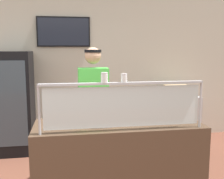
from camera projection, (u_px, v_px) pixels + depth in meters
ground_plane at (109, 178)px, 3.67m from camera, size 12.00×12.00×0.00m
shop_rear_unit at (95, 69)px, 5.12m from camera, size 6.17×0.13×2.70m
serving_counter at (118, 165)px, 2.96m from camera, size 1.77×0.68×0.95m
sneeze_guard at (124, 101)px, 2.57m from camera, size 1.60×0.06×0.47m
pizza_tray at (99, 120)px, 2.94m from camera, size 0.51×0.51×0.04m
pizza_server at (102, 119)px, 2.92m from camera, size 0.14×0.29×0.01m
parmesan_shaker at (104, 78)px, 2.51m from camera, size 0.07×0.07×0.10m
pepper_flake_shaker at (124, 78)px, 2.54m from camera, size 0.06×0.06×0.08m
worker_figure at (94, 106)px, 3.48m from camera, size 0.41×0.50×1.76m
drink_fridge at (12, 102)px, 4.52m from camera, size 0.67×0.67×1.70m
prep_shelf at (177, 119)px, 5.02m from camera, size 0.70×0.55×0.89m
pizza_box_stack at (178, 91)px, 4.94m from camera, size 0.47×0.45×0.18m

